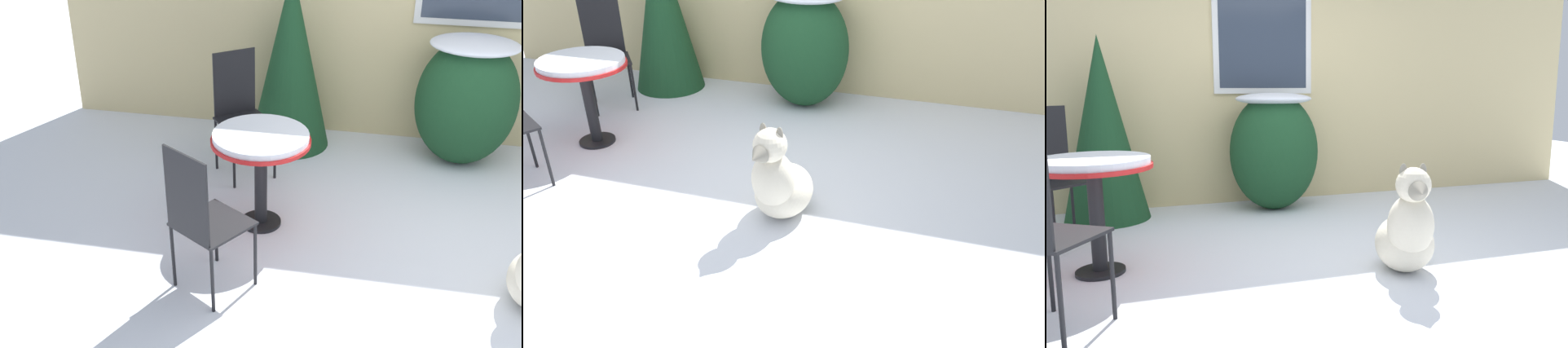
% 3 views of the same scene
% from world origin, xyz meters
% --- Properties ---
extents(ground_plane, '(16.00, 16.00, 0.00)m').
position_xyz_m(ground_plane, '(0.00, 0.00, 0.00)').
color(ground_plane, white).
extents(house_wall, '(8.00, 0.10, 3.29)m').
position_xyz_m(house_wall, '(0.00, 2.20, 1.65)').
color(house_wall, '#D1BC84').
rests_on(house_wall, ground_plane).
extents(shrub_left, '(0.91, 0.72, 1.19)m').
position_xyz_m(shrub_left, '(0.02, 1.73, 0.63)').
color(shrub_left, '#194223').
rests_on(shrub_left, ground_plane).
extents(evergreen_bush, '(0.78, 0.78, 1.72)m').
position_xyz_m(evergreen_bush, '(-1.60, 1.80, 0.86)').
color(evergreen_bush, '#194223').
rests_on(evergreen_bush, ground_plane).
extents(patio_table, '(0.76, 0.76, 0.79)m').
position_xyz_m(patio_table, '(-1.58, 0.30, 0.67)').
color(patio_table, black).
rests_on(patio_table, ground_plane).
extents(patio_chair_near_table, '(0.61, 0.61, 1.10)m').
position_xyz_m(patio_chair_near_table, '(-1.94, 1.16, 0.60)').
color(patio_chair_near_table, black).
rests_on(patio_chair_near_table, ground_plane).
extents(dog, '(0.51, 0.71, 0.77)m').
position_xyz_m(dog, '(0.39, -0.35, 0.29)').
color(dog, beige).
rests_on(dog, ground_plane).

